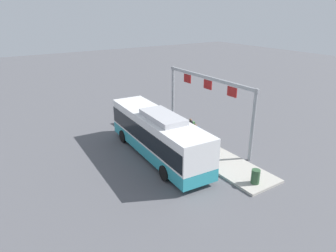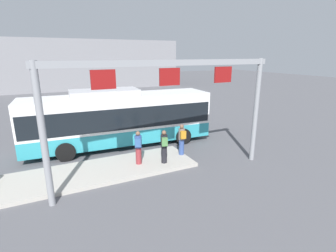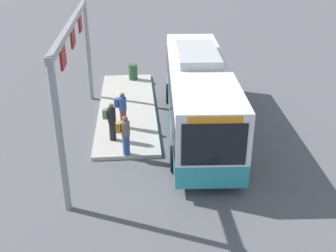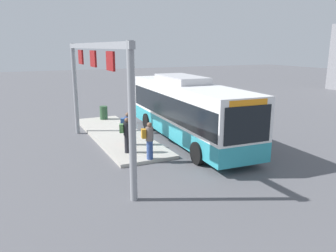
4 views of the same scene
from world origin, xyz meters
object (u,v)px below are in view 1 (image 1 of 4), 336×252
Objects in this scene: bus_main at (157,133)px; person_waiting_near at (191,128)px; person_boarding at (176,124)px; person_waiting_mid at (195,133)px; trash_bin at (255,177)px.

bus_main is 6.54× the size of person_waiting_near.
person_boarding is at bearing -47.37° from person_waiting_near.
person_waiting_mid reaches higher than trash_bin.
bus_main reaches higher than person_boarding.
person_boarding reaches higher than trash_bin.
person_waiting_near and person_waiting_mid have the same top height.
bus_main reaches higher than person_waiting_mid.
trash_bin is at bearing 107.02° from person_waiting_mid.
person_boarding is at bearing -50.07° from bus_main.
bus_main is 7.31m from trash_bin.
person_boarding and person_waiting_near have the same top height.
bus_main is 12.13× the size of trash_bin.
bus_main is 3.47m from person_waiting_mid.
person_waiting_mid is (-1.18, 0.44, 0.00)m from person_waiting_near.
person_waiting_mid is at bearing -4.52° from trash_bin.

